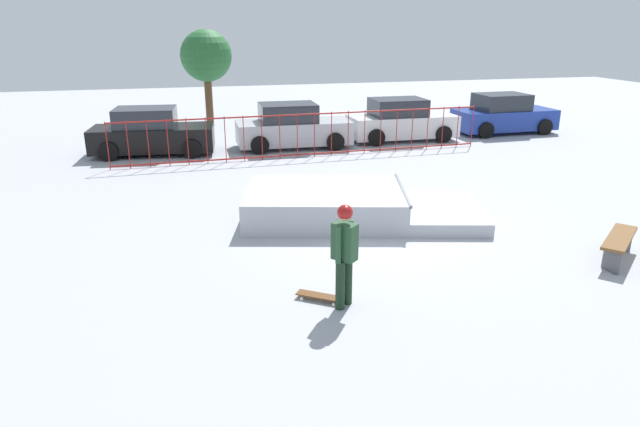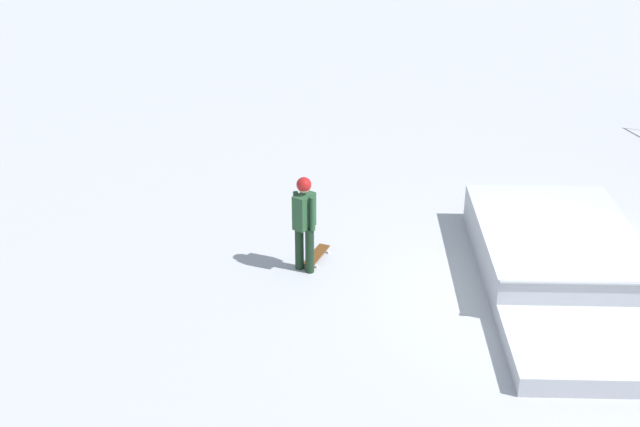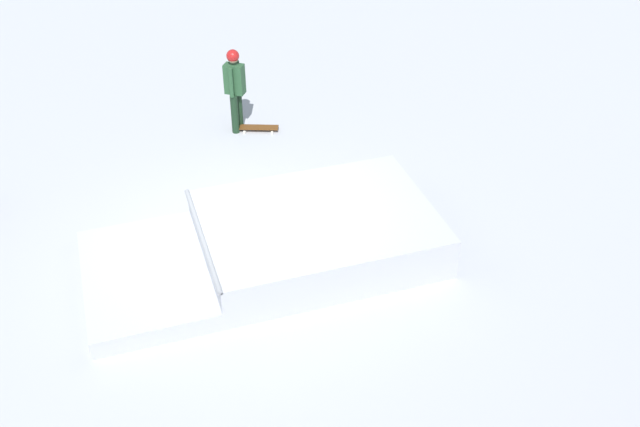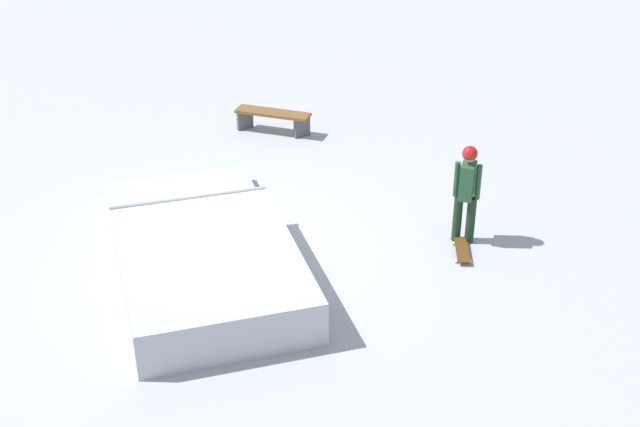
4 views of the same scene
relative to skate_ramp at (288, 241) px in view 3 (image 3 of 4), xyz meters
name	(u,v)px [view 3 (image 3 of 4)]	position (x,y,z in m)	size (l,w,h in m)	color
ground_plane	(242,245)	(0.48, -0.68, -0.32)	(60.00, 60.00, 0.00)	#A8AAB2
skate_ramp	(288,241)	(0.00, 0.00, 0.00)	(5.88, 3.86, 0.74)	#B0B3BB
skater	(235,84)	(-1.24, -4.12, 0.69)	(0.42, 0.43, 1.73)	black
skateboard	(259,128)	(-1.56, -3.84, -0.24)	(0.77, 0.62, 0.09)	#593314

